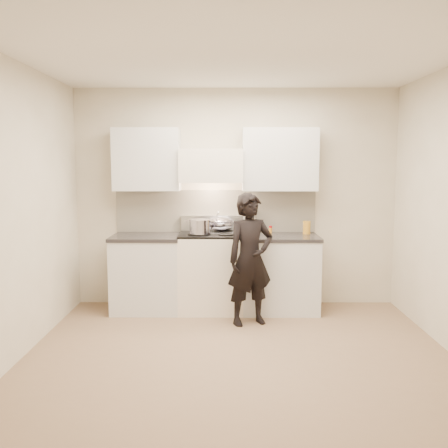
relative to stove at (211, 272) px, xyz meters
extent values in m
plane|color=#80654C|center=(0.30, -1.42, -0.47)|extent=(4.00, 4.00, 0.00)
cube|color=beige|center=(0.30, 0.33, 0.88)|extent=(4.00, 0.04, 2.70)
cube|color=beige|center=(0.30, -3.17, 0.88)|extent=(4.00, 0.04, 2.70)
cube|color=beige|center=(-1.70, -1.42, 0.88)|extent=(0.04, 3.50, 2.70)
cube|color=silver|center=(0.30, -1.42, 2.22)|extent=(4.00, 3.50, 0.02)
cube|color=white|center=(0.05, 0.31, 0.71)|extent=(2.50, 0.02, 0.53)
cube|color=#AFAFB0|center=(0.00, 0.28, 0.56)|extent=(0.76, 0.08, 0.20)
cube|color=white|center=(0.00, 0.13, 1.28)|extent=(0.76, 0.40, 0.40)
cylinder|color=#AAA7BE|center=(0.00, -0.05, 1.10)|extent=(0.66, 0.02, 0.02)
cube|color=silver|center=(0.83, 0.16, 1.35)|extent=(0.90, 0.33, 0.75)
cube|color=silver|center=(-0.78, 0.16, 1.35)|extent=(0.80, 0.33, 0.75)
cube|color=beige|center=(0.43, 0.30, 0.63)|extent=(0.08, 0.01, 0.12)
cube|color=white|center=(0.00, 0.00, -0.01)|extent=(0.76, 0.65, 0.92)
cube|color=black|center=(0.00, 0.00, 0.46)|extent=(0.76, 0.65, 0.02)
cube|color=silver|center=(0.16, 0.12, 0.47)|extent=(0.36, 0.34, 0.01)
cylinder|color=#AAA7BE|center=(0.00, -0.29, 0.31)|extent=(0.62, 0.02, 0.02)
cylinder|color=black|center=(-0.18, -0.15, 0.48)|extent=(0.18, 0.18, 0.01)
cylinder|color=black|center=(0.18, -0.15, 0.48)|extent=(0.18, 0.18, 0.01)
cylinder|color=black|center=(-0.18, 0.15, 0.48)|extent=(0.18, 0.18, 0.01)
cylinder|color=black|center=(0.18, 0.15, 0.48)|extent=(0.18, 0.18, 0.01)
cube|color=silver|center=(0.83, 0.00, -0.03)|extent=(0.90, 0.65, 0.88)
cube|color=black|center=(0.83, 0.00, 0.43)|extent=(0.92, 0.67, 0.04)
cube|color=silver|center=(-0.78, 0.00, -0.03)|extent=(0.80, 0.65, 0.88)
cube|color=black|center=(-0.78, 0.00, 0.43)|extent=(0.82, 0.67, 0.04)
ellipsoid|color=#AAA7BE|center=(0.11, 0.12, 0.57)|extent=(0.31, 0.31, 0.17)
torus|color=#AAA7BE|center=(0.11, 0.12, 0.61)|extent=(0.32, 0.32, 0.01)
ellipsoid|color=silver|center=(0.11, 0.12, 0.56)|extent=(0.18, 0.18, 0.08)
cylinder|color=white|center=(0.07, -0.01, 0.66)|extent=(0.06, 0.23, 0.17)
cylinder|color=#AAA7BE|center=(-0.13, -0.12, 0.57)|extent=(0.29, 0.29, 0.17)
cube|color=#AAA7BE|center=(-0.28, -0.10, 0.63)|extent=(0.06, 0.03, 0.01)
cube|color=#AAA7BE|center=(0.02, -0.14, 0.63)|extent=(0.06, 0.03, 0.01)
cylinder|color=#AFAFB0|center=(0.52, 0.25, 0.53)|extent=(0.12, 0.12, 0.16)
cylinder|color=black|center=(0.55, 0.25, 0.61)|extent=(0.01, 0.01, 0.29)
cylinder|color=white|center=(0.54, 0.27, 0.61)|extent=(0.01, 0.01, 0.29)
cylinder|color=#AFAFB0|center=(0.52, 0.27, 0.61)|extent=(0.01, 0.01, 0.29)
cylinder|color=black|center=(0.50, 0.26, 0.61)|extent=(0.01, 0.01, 0.29)
cylinder|color=#AFAFB0|center=(0.49, 0.24, 0.61)|extent=(0.01, 0.01, 0.29)
cylinder|color=white|center=(0.50, 0.22, 0.61)|extent=(0.01, 0.01, 0.29)
cylinder|color=black|center=(0.52, 0.22, 0.61)|extent=(0.01, 0.01, 0.29)
cylinder|color=#AFAFB0|center=(0.54, 0.23, 0.61)|extent=(0.01, 0.01, 0.29)
cylinder|color=orange|center=(0.73, 0.20, 0.48)|extent=(0.04, 0.04, 0.07)
cylinder|color=#B5070D|center=(0.73, 0.20, 0.52)|extent=(0.04, 0.04, 0.02)
cylinder|color=#C28623|center=(1.17, 0.13, 0.52)|extent=(0.09, 0.09, 0.16)
imported|color=black|center=(0.45, -0.53, 0.26)|extent=(0.63, 0.52, 1.46)
camera|label=1|loc=(0.19, -5.93, 1.31)|focal=40.00mm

